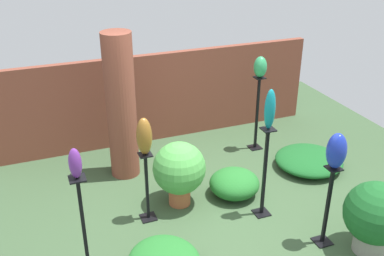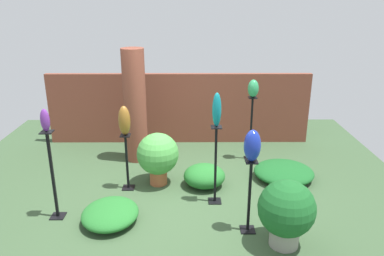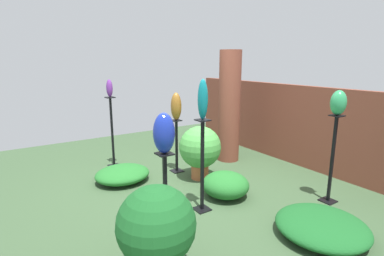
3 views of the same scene
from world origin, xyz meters
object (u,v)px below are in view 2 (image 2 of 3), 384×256
(pedestal_bronze, at_px, (127,165))
(art_vase_violet, at_px, (45,120))
(art_vase_cobalt, at_px, (252,146))
(pedestal_violet, at_px, (53,179))
(brick_pillar, at_px, (135,106))
(pedestal_cobalt, at_px, (249,200))
(art_vase_jade, at_px, (253,88))
(pedestal_teal, at_px, (215,168))
(art_vase_bronze, at_px, (124,121))
(potted_plant_back_center, at_px, (158,155))
(potted_plant_near_pillar, at_px, (286,211))
(art_vase_teal, at_px, (217,110))
(pedestal_jade, at_px, (251,131))

(pedestal_bronze, height_order, art_vase_violet, art_vase_violet)
(art_vase_cobalt, bearing_deg, pedestal_violet, 172.64)
(brick_pillar, height_order, pedestal_bronze, brick_pillar)
(brick_pillar, height_order, pedestal_cobalt, brick_pillar)
(pedestal_cobalt, xyz_separation_m, art_vase_jade, (0.39, 2.42, 0.95))
(pedestal_teal, distance_m, art_vase_bronze, 1.61)
(art_vase_jade, height_order, art_vase_cobalt, art_vase_jade)
(pedestal_teal, relative_size, art_vase_violet, 3.93)
(pedestal_bronze, distance_m, art_vase_violet, 1.63)
(pedestal_bronze, relative_size, art_vase_jade, 2.85)
(pedestal_violet, xyz_separation_m, pedestal_cobalt, (2.72, -0.35, -0.14))
(art_vase_cobalt, height_order, potted_plant_back_center, art_vase_cobalt)
(pedestal_violet, relative_size, art_vase_violet, 4.18)
(pedestal_cobalt, xyz_separation_m, potted_plant_back_center, (-1.33, 1.38, 0.06))
(art_vase_cobalt, bearing_deg, pedestal_bronze, 146.38)
(art_vase_violet, height_order, potted_plant_near_pillar, art_vase_violet)
(brick_pillar, distance_m, art_vase_cobalt, 3.04)
(art_vase_jade, distance_m, art_vase_teal, 1.83)
(potted_plant_near_pillar, bearing_deg, art_vase_bronze, 145.65)
(art_vase_teal, height_order, art_vase_cobalt, art_vase_teal)
(brick_pillar, xyz_separation_m, pedestal_teal, (1.42, -1.66, -0.51))
(pedestal_violet, bearing_deg, art_vase_violet, 90.00)
(pedestal_jade, relative_size, pedestal_cobalt, 1.21)
(pedestal_teal, relative_size, pedestal_bronze, 1.31)
(pedestal_cobalt, xyz_separation_m, potted_plant_near_pillar, (0.42, -0.32, 0.03))
(art_vase_cobalt, relative_size, potted_plant_back_center, 0.47)
(art_vase_cobalt, distance_m, potted_plant_back_center, 2.05)
(pedestal_cobalt, distance_m, potted_plant_back_center, 1.92)
(potted_plant_back_center, height_order, potted_plant_near_pillar, potted_plant_back_center)
(brick_pillar, bearing_deg, pedestal_jade, -0.16)
(brick_pillar, bearing_deg, art_vase_jade, -0.16)
(art_vase_teal, bearing_deg, pedestal_jade, 64.30)
(art_vase_violet, xyz_separation_m, potted_plant_near_pillar, (3.14, -0.67, -0.98))
(art_vase_teal, bearing_deg, art_vase_bronze, 162.61)
(pedestal_jade, distance_m, pedestal_bronze, 2.52)
(pedestal_cobalt, relative_size, potted_plant_back_center, 1.15)
(art_vase_jade, distance_m, potted_plant_near_pillar, 2.89)
(art_vase_teal, height_order, potted_plant_back_center, art_vase_teal)
(pedestal_bronze, bearing_deg, art_vase_violet, -136.13)
(pedestal_teal, relative_size, art_vase_jade, 3.72)
(pedestal_violet, height_order, pedestal_bronze, pedestal_violet)
(pedestal_cobalt, xyz_separation_m, art_vase_teal, (-0.40, 0.77, 1.02))
(pedestal_cobalt, bearing_deg, art_vase_jade, 80.83)
(pedestal_jade, relative_size, potted_plant_back_center, 1.39)
(art_vase_jade, bearing_deg, art_vase_cobalt, -99.17)
(pedestal_jade, bearing_deg, art_vase_bronze, -151.46)
(pedestal_cobalt, bearing_deg, potted_plant_back_center, 133.97)
(pedestal_violet, bearing_deg, pedestal_bronze, 43.87)
(art_vase_violet, relative_size, art_vase_cobalt, 0.75)
(pedestal_cobalt, relative_size, art_vase_teal, 2.05)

